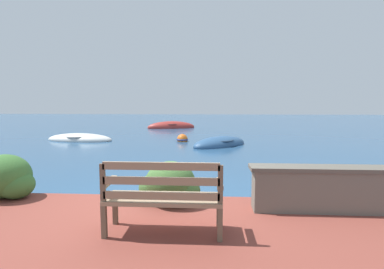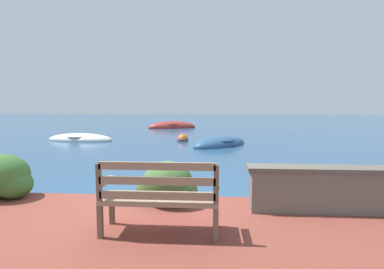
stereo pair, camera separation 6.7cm
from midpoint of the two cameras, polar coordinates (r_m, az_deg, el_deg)
ground_plane at (r=5.40m, az=-6.53°, el=-13.67°), size 80.00×80.00×0.00m
park_bench at (r=3.72m, az=-6.04°, el=-11.48°), size 1.44×0.48×0.93m
stone_wall at (r=4.92m, az=24.64°, el=-9.36°), size 2.40×0.39×0.67m
hedge_clump_far_left at (r=6.04m, az=-32.40°, el=-7.14°), size 1.08×0.78×0.74m
hedge_clump_left at (r=4.84m, az=-4.70°, el=-9.60°), size 1.00×0.72×0.68m
hedge_clump_centre at (r=5.04m, az=21.54°, el=-9.88°), size 0.86×0.62×0.58m
rowboat_nearest at (r=12.65m, az=5.16°, el=-1.87°), size 2.81×2.73×0.70m
rowboat_mid at (r=15.29m, az=-20.70°, el=-0.88°), size 3.36×1.65×0.60m
rowboat_far at (r=21.13m, az=-4.06°, el=1.40°), size 3.49×1.94×0.85m
mooring_buoy at (r=14.02m, az=-1.98°, el=-0.95°), size 0.56×0.56×0.51m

